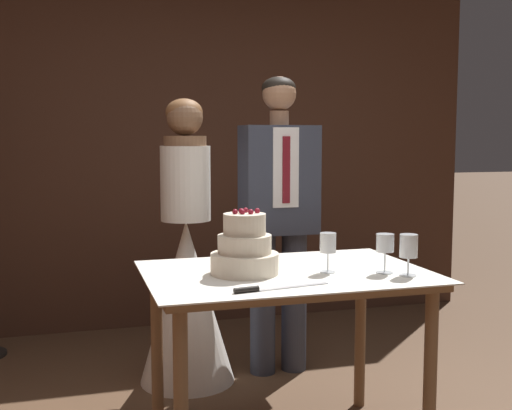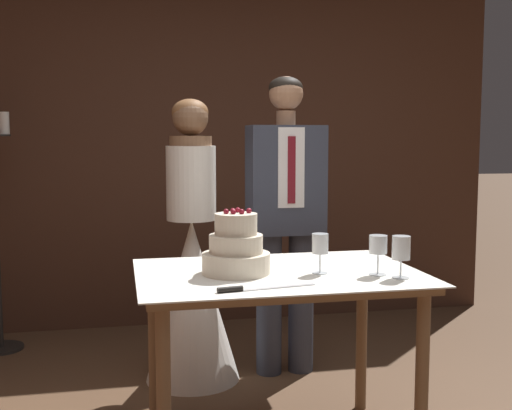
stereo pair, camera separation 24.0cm
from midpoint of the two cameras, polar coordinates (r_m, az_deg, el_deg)
The scene contains 9 objects.
wall_back at distance 4.84m, azimuth -7.10°, elevation 4.97°, with size 4.43×0.12×2.62m, color #472B1E.
cake_table at distance 2.84m, azimuth 0.22°, elevation -7.93°, with size 1.23×0.85×0.81m.
tiered_cake at distance 2.75m, azimuth -3.52°, elevation -4.02°, with size 0.29×0.29×0.28m.
cake_knife at distance 2.47m, azimuth -2.12°, elevation -7.46°, with size 0.40×0.08×0.02m.
wine_glass_near at distance 2.79m, azimuth 9.01°, elevation -3.49°, with size 0.08×0.08×0.17m.
wine_glass_middle at distance 2.78m, azimuth 3.96°, elevation -3.57°, with size 0.07×0.07×0.17m.
wine_glass_far at distance 2.75m, azimuth 11.00°, elevation -3.70°, with size 0.08×0.08×0.18m.
bride at distance 3.69m, azimuth -8.06°, elevation -6.62°, with size 0.54×0.54×1.61m.
groom at distance 3.75m, azimuth 0.21°, elevation -0.44°, with size 0.44×0.25×1.74m.
Camera 1 is at (-0.89, -2.29, 1.40)m, focal length 45.00 mm.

